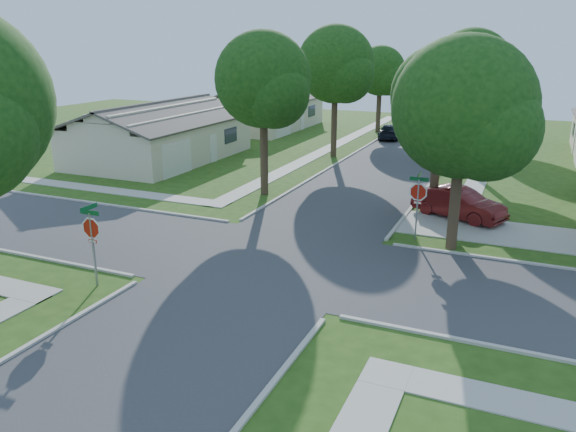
# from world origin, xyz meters

# --- Properties ---
(ground) EXTENTS (100.00, 100.00, 0.00)m
(ground) POSITION_xyz_m (0.00, 0.00, 0.00)
(ground) COLOR #274813
(ground) RESTS_ON ground
(road_ns) EXTENTS (7.00, 100.00, 0.02)m
(road_ns) POSITION_xyz_m (0.00, 0.00, 0.00)
(road_ns) COLOR #333335
(road_ns) RESTS_ON ground
(sidewalk_ne) EXTENTS (1.20, 40.00, 0.04)m
(sidewalk_ne) POSITION_xyz_m (6.10, 26.00, 0.02)
(sidewalk_ne) COLOR #9E9B91
(sidewalk_ne) RESTS_ON ground
(sidewalk_nw) EXTENTS (1.20, 40.00, 0.04)m
(sidewalk_nw) POSITION_xyz_m (-6.10, 26.00, 0.02)
(sidewalk_nw) COLOR #9E9B91
(sidewalk_nw) RESTS_ON ground
(driveway) EXTENTS (8.80, 3.60, 0.05)m
(driveway) POSITION_xyz_m (7.90, 7.10, 0.03)
(driveway) COLOR #9E9B91
(driveway) RESTS_ON ground
(stop_sign_sw) EXTENTS (1.05, 0.80, 2.98)m
(stop_sign_sw) POSITION_xyz_m (-4.70, -4.70, 2.03)
(stop_sign_sw) COLOR gray
(stop_sign_sw) RESTS_ON ground
(stop_sign_ne) EXTENTS (1.05, 0.80, 2.98)m
(stop_sign_ne) POSITION_xyz_m (4.70, 4.70, 2.03)
(stop_sign_ne) COLOR gray
(stop_sign_ne) RESTS_ON ground
(tree_e_near) EXTENTS (4.97, 4.80, 8.28)m
(tree_e_near) POSITION_xyz_m (4.75, 9.01, 5.64)
(tree_e_near) COLOR #38281C
(tree_e_near) RESTS_ON ground
(tree_e_mid) EXTENTS (5.59, 5.40, 9.21)m
(tree_e_mid) POSITION_xyz_m (4.76, 21.01, 6.25)
(tree_e_mid) COLOR #38281C
(tree_e_mid) RESTS_ON ground
(tree_e_far) EXTENTS (5.17, 5.00, 8.72)m
(tree_e_far) POSITION_xyz_m (4.75, 34.01, 5.98)
(tree_e_far) COLOR #38281C
(tree_e_far) RESTS_ON ground
(tree_w_near) EXTENTS (5.38, 5.20, 8.97)m
(tree_w_near) POSITION_xyz_m (-4.64, 9.01, 6.12)
(tree_w_near) COLOR #38281C
(tree_w_near) RESTS_ON ground
(tree_w_mid) EXTENTS (5.80, 5.60, 9.56)m
(tree_w_mid) POSITION_xyz_m (-4.64, 21.01, 6.49)
(tree_w_mid) COLOR #38281C
(tree_w_mid) RESTS_ON ground
(tree_w_far) EXTENTS (4.76, 4.60, 8.04)m
(tree_w_far) POSITION_xyz_m (-4.65, 34.01, 5.51)
(tree_w_far) COLOR #38281C
(tree_w_far) RESTS_ON ground
(tree_ne_corner) EXTENTS (5.80, 5.60, 8.66)m
(tree_ne_corner) POSITION_xyz_m (6.36, 4.21, 5.59)
(tree_ne_corner) COLOR #38281C
(tree_ne_corner) RESTS_ON ground
(house_nw_near) EXTENTS (8.42, 13.60, 4.23)m
(house_nw_near) POSITION_xyz_m (-15.99, 15.00, 1.52)
(house_nw_near) COLOR beige
(house_nw_near) RESTS_ON ground
(house_nw_far) EXTENTS (8.42, 13.60, 4.23)m
(house_nw_far) POSITION_xyz_m (-15.99, 32.00, 1.52)
(house_nw_far) COLOR beige
(house_nw_far) RESTS_ON ground
(car_driveway) EXTENTS (4.80, 3.25, 1.50)m
(car_driveway) POSITION_xyz_m (6.00, 8.70, 0.75)
(car_driveway) COLOR #501110
(car_driveway) RESTS_ON ground
(car_curb_east) EXTENTS (1.93, 4.09, 1.35)m
(car_curb_east) POSITION_xyz_m (3.20, 21.66, 0.68)
(car_curb_east) COLOR black
(car_curb_east) RESTS_ON ground
(car_curb_west) EXTENTS (2.34, 4.59, 1.27)m
(car_curb_west) POSITION_xyz_m (-2.72, 30.67, 0.64)
(car_curb_west) COLOR black
(car_curb_west) RESTS_ON ground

